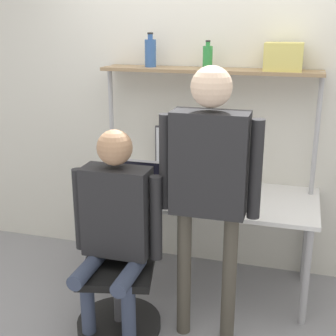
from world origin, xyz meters
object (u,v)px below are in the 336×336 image
cell_phone (168,198)px  office_chair (119,288)px  laptop (139,185)px  storage_box (284,57)px  person_standing (209,172)px  person_seated (115,218)px  bottle_green (208,57)px  monitor (187,153)px  bottle_blue (150,52)px

cell_phone → office_chair: office_chair is taller
laptop → storage_box: 1.38m
person_standing → storage_box: storage_box is taller
cell_phone → storage_box: (0.73, 0.39, 0.99)m
person_seated → bottle_green: size_ratio=6.78×
cell_phone → office_chair: bearing=-110.4°
person_standing → bottle_green: bottle_green is taller
laptop → bottle_green: (0.42, 0.36, 0.91)m
monitor → storage_box: size_ratio=1.98×
person_standing → bottle_green: 1.06m
laptop → monitor: bearing=52.7°
laptop → office_chair: 0.77m
office_chair → bottle_blue: (-0.06, 0.90, 1.47)m
office_chair → person_standing: 1.03m
office_chair → person_seated: 0.53m
office_chair → bottle_green: (0.38, 0.90, 1.45)m
bottle_green → person_standing: bearing=-76.9°
person_standing → bottle_blue: bottle_blue is taller
cell_phone → bottle_green: size_ratio=0.75×
office_chair → bottle_blue: bottle_blue is taller
bottle_green → bottle_blue: bearing=-180.0°
person_seated → bottle_blue: bearing=94.1°
cell_phone → person_seated: (-0.18, -0.56, 0.05)m
bottle_green → monitor: bearing=179.2°
laptop → bottle_blue: (-0.02, 0.36, 0.94)m
laptop → office_chair: bearing=-85.5°
person_seated → storage_box: storage_box is taller
person_seated → person_standing: (0.57, 0.09, 0.33)m
person_standing → bottle_blue: bearing=126.7°
cell_phone → person_seated: size_ratio=0.11×
office_chair → person_seated: (0.01, -0.04, 0.52)m
cell_phone → office_chair: 0.72m
cell_phone → storage_box: 1.29m
storage_box → laptop: bearing=-159.6°
laptop → person_standing: size_ratio=0.19×
monitor → bottle_green: 0.76m
laptop → storage_box: size_ratio=1.25×
monitor → person_standing: 0.94m
office_chair → storage_box: size_ratio=3.47×
person_standing → storage_box: bearing=68.4°
laptop → cell_phone: (0.23, -0.03, -0.06)m
monitor → storage_box: bearing=-0.2°
bottle_blue → bottle_green: bottle_blue is taller
storage_box → bottle_green: bearing=180.0°
monitor → office_chair: (-0.23, -0.91, -0.71)m
laptop → person_seated: person_seated is taller
bottle_blue → monitor: bearing=0.4°
bottle_blue → bottle_green: 0.44m
office_chair → bottle_green: size_ratio=4.53×
cell_phone → person_standing: (0.39, -0.47, 0.38)m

